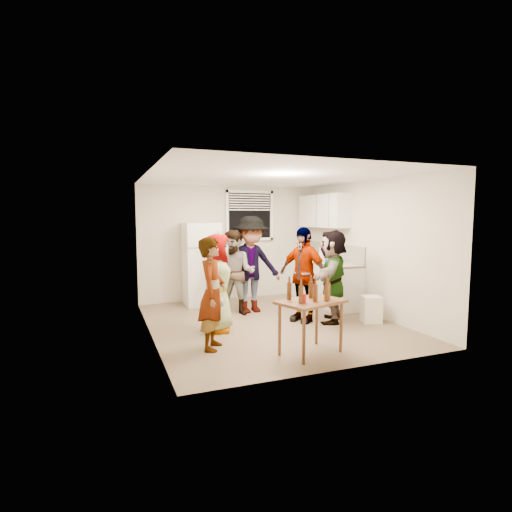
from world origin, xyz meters
name	(u,v)px	position (x,y,z in m)	size (l,w,h in m)	color
room	(270,323)	(0.00, 0.00, 0.00)	(4.00, 4.50, 2.50)	beige
window	(250,216)	(0.45, 2.21, 1.85)	(1.12, 0.10, 1.06)	white
refrigerator	(201,264)	(-0.75, 1.88, 0.85)	(0.70, 0.70, 1.70)	white
counter_lower	(322,282)	(1.70, 1.15, 0.43)	(0.60, 2.20, 0.86)	white
countertop	(322,261)	(1.70, 1.15, 0.88)	(0.64, 2.22, 0.04)	beige
backsplash	(334,252)	(1.99, 1.15, 1.08)	(0.03, 2.20, 0.36)	beige
upper_cabinets	(323,211)	(1.83, 1.35, 1.95)	(0.34, 1.60, 0.70)	white
kettle	(318,260)	(1.65, 1.22, 0.90)	(0.25, 0.21, 0.21)	silver
paper_towel	(322,261)	(1.68, 1.12, 0.90)	(0.13, 0.13, 0.27)	white
wine_bottle	(305,256)	(1.75, 2.02, 0.90)	(0.07, 0.07, 0.29)	black
beer_bottle_counter	(329,263)	(1.60, 0.69, 0.90)	(0.07, 0.07, 0.25)	#47230C
blue_cup	(327,264)	(1.44, 0.53, 0.90)	(0.08, 0.08, 0.11)	blue
picture_frame	(323,255)	(1.92, 1.50, 0.97)	(0.02, 0.17, 0.14)	gold
trash_bin	(371,308)	(1.66, -0.59, 0.25)	(0.31, 0.31, 0.46)	white
serving_table	(310,353)	(-0.10, -1.61, 0.00)	(0.86, 0.57, 0.73)	brown
beer_bottle_table	(311,298)	(-0.03, -1.48, 0.73)	(0.06, 0.06, 0.23)	#47230C
red_cup	(303,303)	(-0.26, -1.69, 0.73)	(0.08, 0.08, 0.11)	#B20510
guest_grey	(217,331)	(-0.98, -0.14, 0.00)	(0.76, 1.57, 0.50)	gray
guest_stripe	(213,348)	(-1.27, -0.94, 0.00)	(0.57, 1.55, 0.37)	#141933
guest_back_left	(236,315)	(-0.37, 0.77, 0.00)	(0.77, 1.59, 0.60)	brown
guest_back_right	(251,312)	(-0.03, 0.86, 0.00)	(1.19, 1.84, 0.68)	#444449
guest_black	(302,321)	(0.59, -0.09, 0.00)	(0.97, 1.66, 0.40)	black
guest_orange	(332,321)	(1.05, -0.30, 0.00)	(1.49, 1.61, 0.47)	#E6875F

